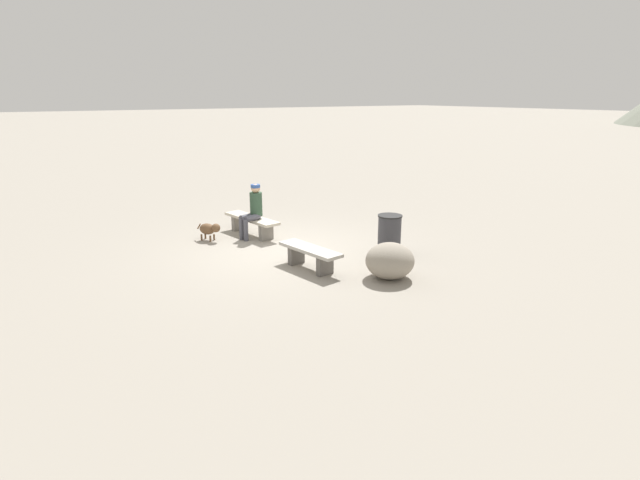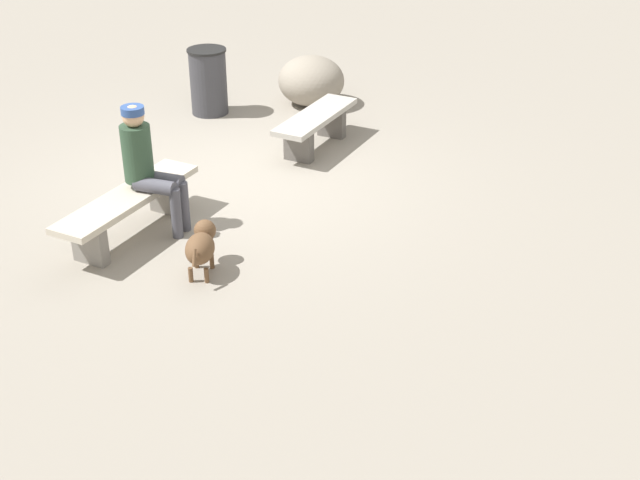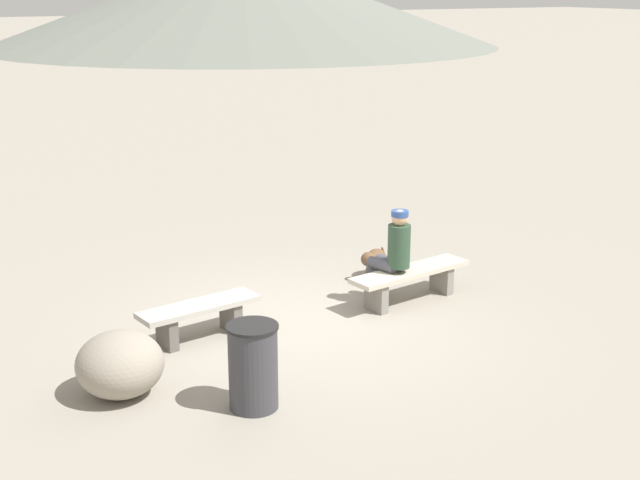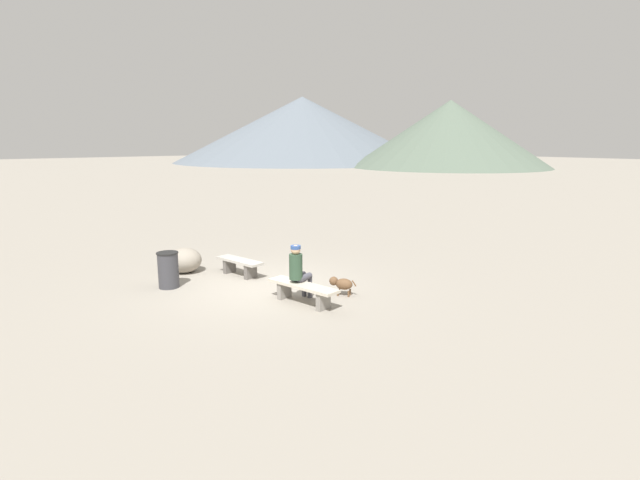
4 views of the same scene
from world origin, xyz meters
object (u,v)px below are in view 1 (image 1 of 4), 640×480
(bench_left, at_px, (310,254))
(dog, at_px, (209,229))
(trash_bin, at_px, (389,235))
(bench_right, at_px, (252,222))
(seated_person, at_px, (253,208))
(boulder, at_px, (390,261))

(bench_left, distance_m, dog, 3.22)
(bench_left, height_order, trash_bin, trash_bin)
(bench_right, xyz_separation_m, seated_person, (-0.24, 0.06, 0.42))
(dog, bearing_deg, bench_left, -14.77)
(dog, bearing_deg, bench_right, 52.89)
(bench_left, bearing_deg, seated_person, -10.34)
(seated_person, relative_size, dog, 2.24)
(dog, relative_size, boulder, 0.63)
(boulder, bearing_deg, bench_left, 38.47)
(dog, height_order, trash_bin, trash_bin)
(boulder, bearing_deg, seated_person, 13.06)
(bench_left, distance_m, trash_bin, 1.95)
(trash_bin, bearing_deg, bench_right, 29.79)
(seated_person, height_order, trash_bin, seated_person)
(trash_bin, xyz_separation_m, boulder, (-1.11, 0.93, -0.11))
(trash_bin, bearing_deg, bench_left, 85.18)
(seated_person, bearing_deg, bench_right, -30.10)
(boulder, bearing_deg, bench_right, 11.55)
(seated_person, distance_m, boulder, 4.14)
(boulder, bearing_deg, trash_bin, -40.08)
(bench_left, distance_m, bench_right, 2.99)
(bench_right, xyz_separation_m, boulder, (-4.25, -0.87, 0.01))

